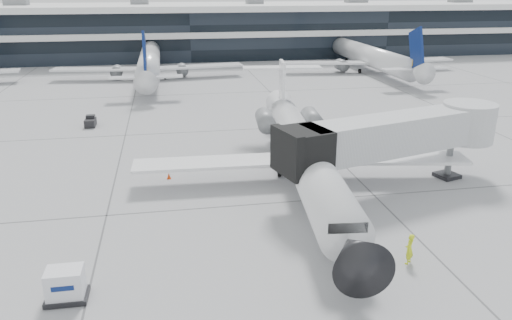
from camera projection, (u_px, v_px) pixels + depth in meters
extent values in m
plane|color=gray|center=(246.00, 205.00, 36.81)|extent=(220.00, 220.00, 0.00)
cube|color=black|center=(188.00, 33.00, 111.20)|extent=(170.00, 22.00, 10.00)
cylinder|color=white|center=(305.00, 156.00, 39.34)|extent=(5.86, 27.41, 3.06)
cone|color=black|center=(355.00, 254.00, 25.04)|extent=(3.38, 3.48, 3.06)
cone|color=white|center=(281.00, 106.00, 53.73)|extent=(3.27, 3.91, 2.91)
cube|color=white|center=(211.00, 163.00, 40.15)|extent=(12.58, 3.37, 0.25)
cube|color=white|center=(390.00, 158.00, 41.19)|extent=(12.81, 5.06, 0.25)
cylinder|color=slate|center=(265.00, 120.00, 47.77)|extent=(2.09, 4.01, 1.70)
cylinder|color=slate|center=(312.00, 119.00, 48.09)|extent=(2.09, 4.01, 1.70)
cube|color=white|center=(282.00, 86.00, 52.29)|extent=(0.62, 2.97, 5.11)
cube|color=white|center=(282.00, 67.00, 52.11)|extent=(8.31, 2.65, 0.18)
cylinder|color=black|center=(333.00, 250.00, 29.97)|extent=(0.27, 0.65, 0.64)
cylinder|color=black|center=(279.00, 173.00, 42.10)|extent=(0.35, 0.75, 0.73)
cylinder|color=black|center=(319.00, 172.00, 42.34)|extent=(0.35, 0.75, 0.73)
cube|color=silver|center=(392.00, 134.00, 37.89)|extent=(15.24, 7.03, 2.78)
cube|color=black|center=(305.00, 150.00, 34.71)|extent=(3.62, 4.06, 3.00)
cylinder|color=slate|center=(325.00, 185.00, 36.47)|extent=(0.47, 0.47, 3.00)
cube|color=black|center=(325.00, 199.00, 36.85)|extent=(2.27, 1.97, 0.75)
cylinder|color=slate|center=(449.00, 159.00, 41.58)|extent=(0.54, 0.54, 3.21)
cylinder|color=silver|center=(468.00, 122.00, 41.25)|extent=(4.28, 4.28, 3.21)
imported|color=#DEF71A|center=(409.00, 249.00, 28.84)|extent=(0.81, 0.80, 1.88)
cube|color=silver|center=(353.00, 274.00, 27.11)|extent=(1.96, 2.48, 0.89)
cube|color=black|center=(354.00, 259.00, 27.37)|extent=(1.33, 1.21, 0.49)
cylinder|color=black|center=(343.00, 270.00, 28.04)|extent=(0.32, 0.47, 0.43)
cylinder|color=black|center=(363.00, 272.00, 27.86)|extent=(0.32, 0.47, 0.43)
cylinder|color=black|center=(343.00, 286.00, 26.57)|extent=(0.32, 0.47, 0.43)
cylinder|color=black|center=(363.00, 288.00, 26.39)|extent=(0.32, 0.47, 0.43)
cube|color=black|center=(67.00, 297.00, 25.74)|extent=(2.13, 1.58, 0.26)
cube|color=silver|center=(65.00, 282.00, 25.46)|extent=(1.85, 1.39, 1.47)
cone|color=#E63F0C|center=(169.00, 176.00, 41.69)|extent=(0.33, 0.33, 0.51)
cube|color=#E63F0C|center=(169.00, 179.00, 41.77)|extent=(0.43, 0.43, 0.03)
cube|color=black|center=(90.00, 122.00, 56.89)|extent=(1.18, 1.95, 0.79)
cube|color=black|center=(91.00, 117.00, 57.12)|extent=(0.98, 0.81, 0.44)
cylinder|color=black|center=(87.00, 123.00, 57.57)|extent=(0.17, 0.39, 0.39)
cylinder|color=black|center=(96.00, 123.00, 57.71)|extent=(0.17, 0.39, 0.39)
cylinder|color=black|center=(85.00, 127.00, 56.26)|extent=(0.17, 0.39, 0.39)
cylinder|color=black|center=(94.00, 126.00, 56.40)|extent=(0.17, 0.39, 0.39)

